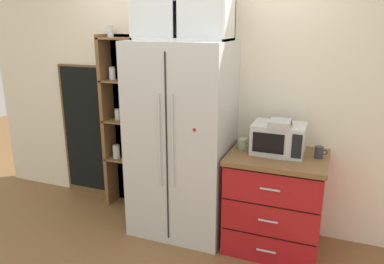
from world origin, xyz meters
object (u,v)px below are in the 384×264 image
at_px(mug_charcoal, 319,152).
at_px(bottle_green, 278,144).
at_px(refrigerator, 182,140).
at_px(mug_sage, 243,144).
at_px(coffee_maker, 279,137).
at_px(chalkboard_menu, 86,132).
at_px(microwave, 279,139).

relative_size(mug_charcoal, bottle_green, 0.42).
bearing_deg(refrigerator, mug_sage, 5.19).
height_order(coffee_maker, bottle_green, coffee_maker).
relative_size(mug_sage, chalkboard_menu, 0.08).
bearing_deg(refrigerator, coffee_maker, 1.17).
relative_size(microwave, mug_charcoal, 4.18).
bearing_deg(coffee_maker, microwave, 107.25).
distance_m(microwave, mug_charcoal, 0.35).
bearing_deg(bottle_green, mug_sage, 166.63).
xyz_separation_m(refrigerator, mug_sage, (0.57, 0.05, 0.02)).
xyz_separation_m(microwave, mug_charcoal, (0.34, -0.00, -0.08)).
bearing_deg(mug_charcoal, coffee_maker, -173.04).
distance_m(microwave, mug_sage, 0.32).
bearing_deg(coffee_maker, mug_charcoal, 6.96).
distance_m(mug_charcoal, chalkboard_menu, 2.56).
bearing_deg(refrigerator, microwave, 3.93).
distance_m(coffee_maker, chalkboard_menu, 2.25).
bearing_deg(mug_charcoal, microwave, 179.62).
xyz_separation_m(refrigerator, coffee_maker, (0.89, 0.02, 0.12)).
bearing_deg(refrigerator, mug_charcoal, 2.73).
height_order(microwave, mug_sage, microwave).
bearing_deg(bottle_green, refrigerator, 178.37).
distance_m(microwave, bottle_green, 0.09).
distance_m(mug_sage, mug_charcoal, 0.65).
height_order(microwave, chalkboard_menu, chalkboard_menu).
bearing_deg(mug_charcoal, bottle_green, -165.68).
xyz_separation_m(microwave, bottle_green, (0.01, -0.09, -0.02)).
bearing_deg(microwave, mug_sage, -178.39).
distance_m(refrigerator, mug_sage, 0.57).
height_order(refrigerator, mug_charcoal, refrigerator).
bearing_deg(microwave, coffee_maker, -72.75).
height_order(mug_sage, chalkboard_menu, chalkboard_menu).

